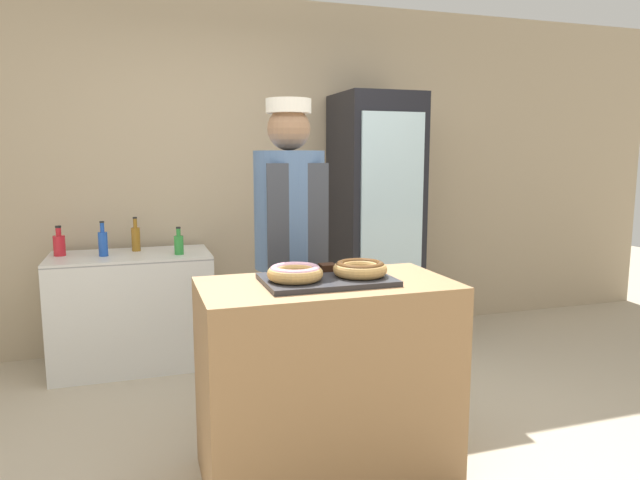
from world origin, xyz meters
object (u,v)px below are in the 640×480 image
object	(u,v)px
bottle_red	(59,244)
bottle_blue	(103,243)
donut_light_glaze	(295,272)
brownie_back_left	(307,269)
baker_person	(290,253)
donut_chocolate_glaze	(360,268)
bottle_green	(179,244)
serving_tray	(327,280)
brownie_back_right	(328,267)
chest_freezer	(133,310)
bottle_amber	(136,238)
beverage_fridge	(375,220)

from	to	relation	value
bottle_red	bottle_blue	world-z (taller)	bottle_blue
donut_light_glaze	brownie_back_left	distance (m)	0.19
brownie_back_left	baker_person	xyz separation A→B (m)	(0.05, 0.51, -0.01)
donut_chocolate_glaze	bottle_green	xyz separation A→B (m)	(-0.69, 1.66, -0.10)
serving_tray	brownie_back_left	world-z (taller)	brownie_back_left
donut_light_glaze	bottle_blue	bearing A→B (deg)	116.88
brownie_back_right	chest_freezer	world-z (taller)	brownie_back_right
bottle_green	brownie_back_left	bearing A→B (deg)	-71.94
brownie_back_left	baker_person	world-z (taller)	baker_person
serving_tray	bottle_blue	size ratio (longest dim) A/B	2.40
chest_freezer	bottle_amber	world-z (taller)	bottle_amber
brownie_back_left	chest_freezer	size ratio (longest dim) A/B	0.07
baker_person	bottle_amber	size ratio (longest dim) A/B	7.27
bottle_red	baker_person	bearing A→B (deg)	-41.82
brownie_back_right	bottle_amber	bearing A→B (deg)	116.75
beverage_fridge	bottle_amber	xyz separation A→B (m)	(-1.82, 0.13, -0.08)
beverage_fridge	brownie_back_right	bearing A→B (deg)	-120.24
donut_light_glaze	bottle_blue	distance (m)	1.96
serving_tray	chest_freezer	bearing A→B (deg)	116.29
baker_person	beverage_fridge	world-z (taller)	beverage_fridge
chest_freezer	bottle_red	size ratio (longest dim) A/B	5.22
donut_chocolate_glaze	bottle_blue	size ratio (longest dim) A/B	1.03
donut_chocolate_glaze	bottle_red	bearing A→B (deg)	128.65
serving_tray	bottle_amber	world-z (taller)	bottle_amber
baker_person	chest_freezer	world-z (taller)	baker_person
chest_freezer	brownie_back_left	bearing A→B (deg)	-63.24
serving_tray	chest_freezer	world-z (taller)	serving_tray
brownie_back_left	bottle_blue	size ratio (longest dim) A/B	0.31
bottle_amber	bottle_green	xyz separation A→B (m)	(0.28, -0.24, -0.02)
donut_chocolate_glaze	brownie_back_left	world-z (taller)	donut_chocolate_glaze
brownie_back_right	bottle_blue	bearing A→B (deg)	124.49
baker_person	bottle_red	xyz separation A→B (m)	(-1.32, 1.18, -0.06)
beverage_fridge	bottle_red	xyz separation A→B (m)	(-2.32, 0.08, -0.09)
donut_chocolate_glaze	baker_person	distance (m)	0.69
beverage_fridge	bottle_green	world-z (taller)	beverage_fridge
brownie_back_left	beverage_fridge	distance (m)	1.92
serving_tray	donut_light_glaze	world-z (taller)	donut_light_glaze
bottle_blue	brownie_back_left	bearing A→B (deg)	-58.11
brownie_back_right	bottle_blue	size ratio (longest dim) A/B	0.31
donut_chocolate_glaze	brownie_back_left	size ratio (longest dim) A/B	3.27
bottle_blue	beverage_fridge	bearing A→B (deg)	0.66
chest_freezer	bottle_green	xyz separation A→B (m)	(0.33, -0.12, 0.48)
bottle_amber	donut_chocolate_glaze	bearing A→B (deg)	-62.68
donut_chocolate_glaze	bottle_green	world-z (taller)	donut_chocolate_glaze
brownie_back_left	brownie_back_right	bearing A→B (deg)	0.00
beverage_fridge	chest_freezer	world-z (taller)	beverage_fridge
serving_tray	donut_chocolate_glaze	world-z (taller)	donut_chocolate_glaze
donut_light_glaze	beverage_fridge	xyz separation A→B (m)	(1.15, 1.77, -0.00)
bottle_green	beverage_fridge	bearing A→B (deg)	4.25
brownie_back_right	bottle_amber	distance (m)	1.95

